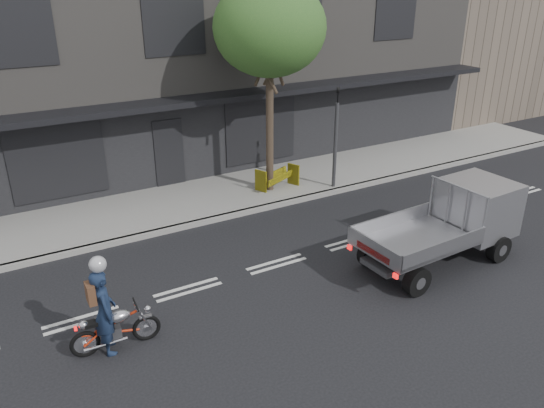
{
  "coord_description": "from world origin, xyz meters",
  "views": [
    {
      "loc": [
        -5.96,
        -10.12,
        6.78
      ],
      "look_at": [
        0.15,
        0.5,
        1.44
      ],
      "focal_mm": 35.0,
      "sensor_mm": 36.0,
      "label": 1
    }
  ],
  "objects": [
    {
      "name": "kerb",
      "position": [
        0.0,
        3.1,
        0.07
      ],
      "size": [
        32.0,
        0.2,
        0.15
      ],
      "primitive_type": "cube",
      "color": "gray",
      "rests_on": "ground"
    },
    {
      "name": "sidewalk",
      "position": [
        0.0,
        4.7,
        0.07
      ],
      "size": [
        32.0,
        3.2,
        0.15
      ],
      "primitive_type": "cube",
      "color": "gray",
      "rests_on": "ground"
    },
    {
      "name": "ground",
      "position": [
        0.0,
        0.0,
        0.0
      ],
      "size": [
        80.0,
        80.0,
        0.0
      ],
      "primitive_type": "plane",
      "color": "black",
      "rests_on": "ground"
    },
    {
      "name": "traffic_light_pole",
      "position": [
        4.2,
        3.35,
        1.65
      ],
      "size": [
        0.12,
        0.12,
        3.5
      ],
      "color": "#2D2D30",
      "rests_on": "ground"
    },
    {
      "name": "rider",
      "position": [
        -4.52,
        -1.26,
        0.89
      ],
      "size": [
        0.47,
        0.68,
        1.78
      ],
      "primitive_type": "imported",
      "rotation": [
        0.0,
        0.0,
        1.5
      ],
      "color": "#172540",
      "rests_on": "ground"
    },
    {
      "name": "street_tree",
      "position": [
        2.2,
        4.2,
        5.28
      ],
      "size": [
        3.4,
        3.4,
        6.74
      ],
      "color": "#382B21",
      "rests_on": "ground"
    },
    {
      "name": "building_neighbour",
      "position": [
        20.0,
        11.3,
        5.0
      ],
      "size": [
        14.0,
        10.0,
        10.0
      ],
      "primitive_type": "cube",
      "color": "brown",
      "rests_on": "ground"
    },
    {
      "name": "building_main",
      "position": [
        0.0,
        11.3,
        4.0
      ],
      "size": [
        26.0,
        10.0,
        8.0
      ],
      "primitive_type": "cube",
      "color": "slate",
      "rests_on": "ground"
    },
    {
      "name": "flatbed_ute",
      "position": [
        4.51,
        -1.92,
        1.15
      ],
      "size": [
        4.41,
        1.95,
        2.01
      ],
      "rotation": [
        0.0,
        0.0,
        0.04
      ],
      "color": "black",
      "rests_on": "ground"
    },
    {
      "name": "construction_barrier",
      "position": [
        2.48,
        3.98,
        0.53
      ],
      "size": [
        1.46,
        1.05,
        0.76
      ],
      "primitive_type": null,
      "rotation": [
        0.0,
        0.0,
        0.42
      ],
      "color": "yellow",
      "rests_on": "sidewalk"
    },
    {
      "name": "motorcycle",
      "position": [
        -4.37,
        -1.26,
        0.46
      ],
      "size": [
        1.76,
        0.51,
        0.9
      ],
      "rotation": [
        0.0,
        0.0,
        -0.07
      ],
      "color": "black",
      "rests_on": "ground"
    }
  ]
}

